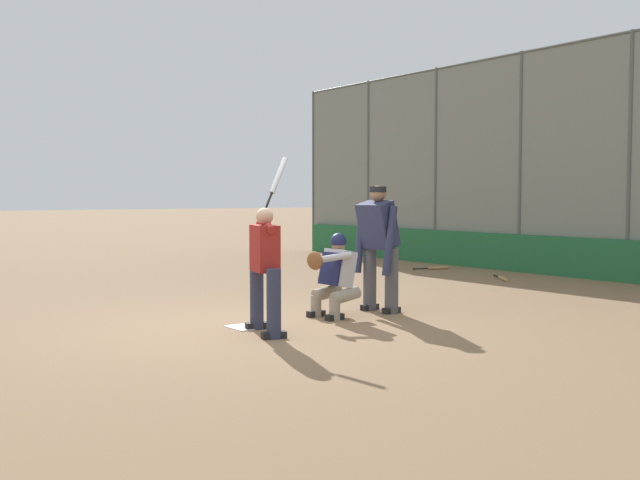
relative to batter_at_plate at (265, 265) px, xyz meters
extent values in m
plane|color=#846647|center=(0.48, -0.04, -0.81)|extent=(160.00, 160.00, 0.00)
cube|color=white|center=(0.48, -0.04, -0.80)|extent=(0.43, 0.43, 0.01)
cylinder|color=#515651|center=(0.48, -8.29, 1.53)|extent=(0.08, 0.08, 4.68)
cylinder|color=#515651|center=(3.01, -8.29, 1.53)|extent=(0.08, 0.08, 4.68)
cylinder|color=#515651|center=(5.54, -8.29, 1.53)|extent=(0.08, 0.08, 4.68)
cylinder|color=#515651|center=(8.07, -8.29, 1.53)|extent=(0.08, 0.08, 4.68)
cylinder|color=#515651|center=(10.60, -8.29, 1.53)|extent=(0.08, 0.08, 4.68)
cube|color=gray|center=(0.48, -8.29, 1.53)|extent=(20.24, 0.01, 4.68)
cylinder|color=#515651|center=(0.48, -8.29, 3.85)|extent=(20.24, 0.06, 0.06)
cube|color=#236638|center=(0.48, -8.19, -0.41)|extent=(19.84, 0.18, 0.79)
cylinder|color=#2D334C|center=(-0.33, 0.09, -0.41)|extent=(0.17, 0.17, 0.79)
cube|color=black|center=(-0.33, 0.09, -0.77)|extent=(0.18, 0.30, 0.08)
cylinder|color=#2D334C|center=(0.31, -0.07, -0.41)|extent=(0.17, 0.17, 0.79)
cube|color=black|center=(0.31, -0.07, -0.77)|extent=(0.18, 0.30, 0.08)
cube|color=maroon|center=(-0.01, 0.01, 0.20)|extent=(0.48, 0.35, 0.55)
sphere|color=tan|center=(-0.01, 0.01, 0.57)|extent=(0.20, 0.20, 0.20)
cylinder|color=maroon|center=(-0.01, -0.02, 0.48)|extent=(0.56, 0.28, 0.21)
cylinder|color=maroon|center=(0.24, -0.08, 0.48)|extent=(0.09, 0.14, 0.15)
sphere|color=black|center=(0.24, -0.11, 0.54)|extent=(0.04, 0.04, 0.04)
cylinder|color=black|center=(0.28, -0.20, 0.69)|extent=(0.10, 0.22, 0.33)
cylinder|color=#B7BCC1|center=(0.35, -0.42, 1.06)|extent=(0.17, 0.33, 0.47)
cylinder|color=gray|center=(0.26, -1.22, -0.66)|extent=(0.14, 0.14, 0.29)
cylinder|color=gray|center=(0.28, -1.41, -0.50)|extent=(0.19, 0.44, 0.22)
cube|color=black|center=(0.26, -1.22, -0.77)|extent=(0.12, 0.27, 0.08)
cylinder|color=gray|center=(0.65, -1.20, -0.66)|extent=(0.14, 0.14, 0.29)
cylinder|color=gray|center=(0.66, -1.39, -0.50)|extent=(0.19, 0.44, 0.22)
cube|color=black|center=(0.65, -1.20, -0.77)|extent=(0.12, 0.27, 0.08)
cube|color=#B7B7BC|center=(0.47, -1.44, -0.15)|extent=(0.44, 0.36, 0.52)
cube|color=#191E47|center=(0.46, -1.30, -0.15)|extent=(0.38, 0.15, 0.43)
sphere|color=#936B4C|center=(0.47, -1.44, 0.17)|extent=(0.19, 0.19, 0.19)
sphere|color=#191E47|center=(0.47, -1.44, 0.21)|extent=(0.22, 0.22, 0.22)
cylinder|color=#B7B7BC|center=(0.30, -1.22, 0.01)|extent=(0.25, 0.51, 0.15)
ellipsoid|color=brown|center=(0.38, -0.99, -0.02)|extent=(0.31, 0.12, 0.24)
cylinder|color=#936B4C|center=(0.72, -1.43, -0.13)|extent=(0.10, 0.30, 0.42)
cylinder|color=#4C4C51|center=(0.27, -2.21, -0.36)|extent=(0.19, 0.19, 0.90)
cube|color=black|center=(0.27, -2.21, -0.77)|extent=(0.14, 0.29, 0.08)
cylinder|color=#4C4C51|center=(0.68, -2.17, -0.36)|extent=(0.19, 0.19, 0.90)
cube|color=black|center=(0.68, -2.17, -0.77)|extent=(0.14, 0.29, 0.08)
cube|color=#282D4C|center=(0.47, -2.13, 0.41)|extent=(0.53, 0.48, 0.68)
sphere|color=#936B4C|center=(0.47, -2.13, 0.84)|extent=(0.22, 0.22, 0.22)
cylinder|color=black|center=(0.47, -2.13, 0.90)|extent=(0.24, 0.24, 0.08)
cylinder|color=#282D4C|center=(0.18, -2.10, 0.20)|extent=(0.13, 0.25, 0.95)
cylinder|color=#282D4C|center=(0.74, -2.03, 0.20)|extent=(0.18, 0.26, 0.95)
sphere|color=black|center=(2.50, -6.93, -0.77)|extent=(0.04, 0.04, 0.04)
cylinder|color=black|center=(2.36, -6.84, -0.77)|extent=(0.31, 0.21, 0.03)
cylinder|color=tan|center=(2.01, -6.61, -0.77)|extent=(0.44, 0.32, 0.07)
sphere|color=black|center=(4.44, -6.55, -0.77)|extent=(0.04, 0.04, 0.04)
cylinder|color=black|center=(4.40, -6.73, -0.77)|extent=(0.11, 0.36, 0.03)
cylinder|color=tan|center=(4.31, -7.15, -0.77)|extent=(0.18, 0.50, 0.07)
camera|label=1|loc=(-7.42, 4.62, 0.81)|focal=42.00mm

